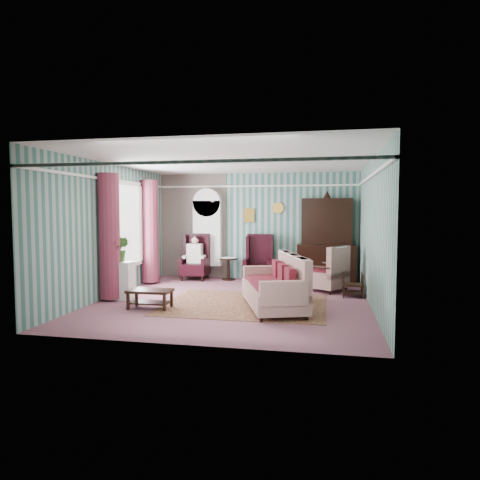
% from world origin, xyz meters
% --- Properties ---
extents(floor, '(6.00, 6.00, 0.00)m').
position_xyz_m(floor, '(0.00, 0.00, 0.00)').
color(floor, '#834C5A').
rests_on(floor, ground).
extents(room_shell, '(5.53, 6.02, 2.91)m').
position_xyz_m(room_shell, '(-0.62, 0.18, 2.01)').
color(room_shell, '#3B6C63').
rests_on(room_shell, ground).
extents(bookcase, '(0.80, 0.28, 2.24)m').
position_xyz_m(bookcase, '(-1.35, 2.84, 1.12)').
color(bookcase, silver).
rests_on(bookcase, floor).
extents(dresser_hutch, '(1.50, 0.56, 2.36)m').
position_xyz_m(dresser_hutch, '(1.90, 2.72, 1.18)').
color(dresser_hutch, black).
rests_on(dresser_hutch, floor).
extents(wingback_left, '(0.76, 0.80, 1.25)m').
position_xyz_m(wingback_left, '(-1.60, 2.45, 0.62)').
color(wingback_left, black).
rests_on(wingback_left, floor).
extents(wingback_right, '(0.76, 0.80, 1.25)m').
position_xyz_m(wingback_right, '(0.15, 2.45, 0.62)').
color(wingback_right, black).
rests_on(wingback_right, floor).
extents(seated_woman, '(0.44, 0.40, 1.18)m').
position_xyz_m(seated_woman, '(-1.60, 2.45, 0.59)').
color(seated_woman, silver).
rests_on(seated_woman, floor).
extents(round_side_table, '(0.50, 0.50, 0.60)m').
position_xyz_m(round_side_table, '(-0.70, 2.60, 0.30)').
color(round_side_table, black).
rests_on(round_side_table, floor).
extents(nest_table, '(0.45, 0.38, 0.54)m').
position_xyz_m(nest_table, '(2.47, 0.90, 0.27)').
color(nest_table, black).
rests_on(nest_table, floor).
extents(plant_stand, '(0.55, 0.35, 0.80)m').
position_xyz_m(plant_stand, '(-2.40, -0.30, 0.40)').
color(plant_stand, white).
rests_on(plant_stand, floor).
extents(rug, '(3.20, 2.60, 0.01)m').
position_xyz_m(rug, '(0.30, -0.30, 0.01)').
color(rug, '#46171B').
rests_on(rug, floor).
extents(sofa, '(1.69, 2.34, 0.97)m').
position_xyz_m(sofa, '(0.90, -0.57, 0.48)').
color(sofa, beige).
rests_on(sofa, floor).
extents(floral_armchair, '(1.19, 1.20, 1.01)m').
position_xyz_m(floral_armchair, '(1.90, 1.50, 0.50)').
color(floral_armchair, beige).
rests_on(floral_armchair, floor).
extents(coffee_table, '(0.83, 0.47, 0.37)m').
position_xyz_m(coffee_table, '(-1.42, -1.00, 0.18)').
color(coffee_table, black).
rests_on(coffee_table, floor).
extents(potted_plant_a, '(0.49, 0.46, 0.45)m').
position_xyz_m(potted_plant_a, '(-2.46, -0.40, 1.02)').
color(potted_plant_a, '#1C5920').
rests_on(potted_plant_a, plant_stand).
extents(potted_plant_b, '(0.31, 0.25, 0.53)m').
position_xyz_m(potted_plant_b, '(-2.38, -0.23, 1.06)').
color(potted_plant_b, '#215A1C').
rests_on(potted_plant_b, plant_stand).
extents(potted_plant_c, '(0.26, 0.26, 0.36)m').
position_xyz_m(potted_plant_c, '(-2.46, -0.27, 0.98)').
color(potted_plant_c, '#1A4D18').
rests_on(potted_plant_c, plant_stand).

